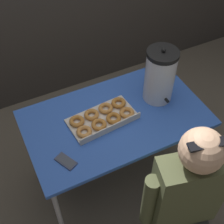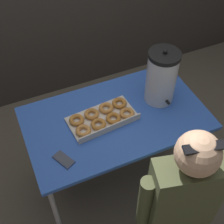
{
  "view_description": "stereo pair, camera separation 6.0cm",
  "coord_description": "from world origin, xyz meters",
  "px_view_note": "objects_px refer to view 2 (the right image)",
  "views": [
    {
      "loc": [
        -0.63,
        -1.22,
        2.32
      ],
      "look_at": [
        -0.03,
        0.0,
        0.83
      ],
      "focal_mm": 50.0,
      "sensor_mm": 36.0,
      "label": 1
    },
    {
      "loc": [
        -0.58,
        -1.24,
        2.32
      ],
      "look_at": [
        -0.03,
        0.0,
        0.83
      ],
      "focal_mm": 50.0,
      "sensor_mm": 36.0,
      "label": 2
    }
  ],
  "objects_px": {
    "cell_phone": "(64,159)",
    "person_seated": "(181,203)",
    "donut_box": "(102,118)",
    "coffee_urn": "(161,77)"
  },
  "relations": [
    {
      "from": "coffee_urn",
      "to": "donut_box",
      "type": "bearing_deg",
      "value": -176.08
    },
    {
      "from": "cell_phone",
      "to": "person_seated",
      "type": "height_order",
      "value": "person_seated"
    },
    {
      "from": "donut_box",
      "to": "person_seated",
      "type": "bearing_deg",
      "value": -75.63
    },
    {
      "from": "person_seated",
      "to": "coffee_urn",
      "type": "bearing_deg",
      "value": -93.62
    },
    {
      "from": "donut_box",
      "to": "cell_phone",
      "type": "distance_m",
      "value": 0.39
    },
    {
      "from": "coffee_urn",
      "to": "person_seated",
      "type": "bearing_deg",
      "value": -107.22
    },
    {
      "from": "donut_box",
      "to": "person_seated",
      "type": "xyz_separation_m",
      "value": [
        0.23,
        -0.65,
        -0.2
      ]
    },
    {
      "from": "donut_box",
      "to": "person_seated",
      "type": "relative_size",
      "value": 0.38
    },
    {
      "from": "person_seated",
      "to": "donut_box",
      "type": "bearing_deg",
      "value": -57.1
    },
    {
      "from": "person_seated",
      "to": "cell_phone",
      "type": "bearing_deg",
      "value": -25.17
    }
  ]
}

